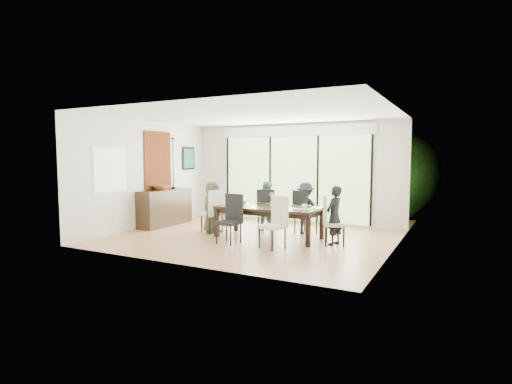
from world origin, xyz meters
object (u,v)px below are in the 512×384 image
at_px(table_top, 269,208).
at_px(person_far_right, 305,208).
at_px(cup_b, 273,205).
at_px(laptop, 233,204).
at_px(chair_right_end, 335,220).
at_px(vase, 272,204).
at_px(chair_near_right, 272,222).
at_px(chair_near_left, 229,219).
at_px(chair_far_left, 267,209).
at_px(person_right_end, 334,216).
at_px(bowl, 162,187).
at_px(chair_far_right, 306,212).
at_px(cup_a, 244,202).
at_px(person_far_left, 267,206).
at_px(cup_c, 305,206).
at_px(person_left_end, 212,207).
at_px(chair_left_end, 212,211).
at_px(sideboard, 165,207).

relative_size(table_top, person_far_right, 1.86).
bearing_deg(cup_b, person_far_right, 66.73).
height_order(table_top, laptop, laptop).
relative_size(chair_right_end, vase, 9.17).
bearing_deg(chair_near_right, chair_near_left, -159.60).
height_order(chair_near_left, vase, chair_near_left).
bearing_deg(table_top, chair_far_left, 117.90).
height_order(person_right_end, bowl, person_right_end).
distance_m(chair_far_right, cup_a, 1.45).
xyz_separation_m(person_right_end, person_far_left, (-1.93, 0.83, 0.00)).
bearing_deg(laptop, table_top, -40.00).
bearing_deg(person_far_left, cup_c, 157.37).
distance_m(person_left_end, bowl, 1.70).
bearing_deg(chair_far_right, cup_a, 48.71).
bearing_deg(cup_b, person_right_end, 4.30).
distance_m(person_right_end, person_far_left, 2.10).
relative_size(cup_b, bowl, 0.19).
bearing_deg(chair_near_right, chair_far_left, 139.31).
relative_size(chair_left_end, person_right_end, 0.85).
distance_m(person_far_left, laptop, 1.02).
height_order(chair_far_left, cup_b, chair_far_left).
bearing_deg(bowl, chair_far_right, 10.89).
relative_size(laptop, cup_b, 3.30).
bearing_deg(vase, chair_left_end, -178.15).
xyz_separation_m(person_left_end, cup_b, (1.63, -0.10, 0.14)).
height_order(chair_left_end, bowl, bowl).
height_order(chair_near_left, cup_c, chair_near_left).
relative_size(chair_near_left, person_left_end, 0.85).
bearing_deg(chair_near_left, person_right_end, 27.97).
distance_m(vase, cup_a, 0.76).
xyz_separation_m(laptop, cup_b, (1.00, 0.00, 0.03)).
distance_m(person_right_end, person_far_right, 1.25).
bearing_deg(sideboard, chair_right_end, -3.02).
relative_size(chair_right_end, bowl, 2.06).
bearing_deg(cup_b, chair_near_right, -65.56).
bearing_deg(cup_c, chair_near_right, -107.19).
height_order(laptop, cup_a, cup_a).
relative_size(vase, cup_a, 0.97).
relative_size(cup_b, cup_c, 0.81).
bearing_deg(chair_far_right, laptop, 53.63).
distance_m(chair_near_left, person_far_right, 2.00).
bearing_deg(chair_right_end, cup_b, 79.99).
bearing_deg(cup_b, chair_left_end, 176.53).
distance_m(table_top, chair_far_right, 1.02).
height_order(chair_near_left, chair_near_right, same).
bearing_deg(person_far_left, person_left_end, 46.52).
distance_m(chair_far_left, person_right_end, 2.11).
bearing_deg(person_right_end, chair_far_right, -119.95).
distance_m(table_top, chair_left_end, 1.51).
bearing_deg(cup_c, chair_near_left, -143.27).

